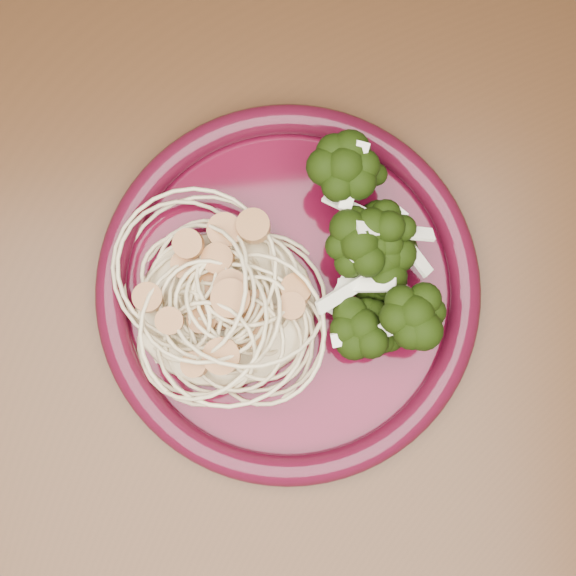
% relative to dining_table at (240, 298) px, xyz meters
% --- Properties ---
extents(dining_table, '(1.20, 0.80, 0.75)m').
position_rel_dining_table_xyz_m(dining_table, '(0.00, 0.00, 0.00)').
color(dining_table, '#472814').
rests_on(dining_table, ground).
extents(dinner_plate, '(0.31, 0.31, 0.02)m').
position_rel_dining_table_xyz_m(dinner_plate, '(0.04, -0.01, 0.11)').
color(dinner_plate, '#460718').
rests_on(dinner_plate, dining_table).
extents(spaghetti_pile, '(0.15, 0.13, 0.03)m').
position_rel_dining_table_xyz_m(spaghetti_pile, '(-0.01, -0.02, 0.12)').
color(spaghetti_pile, beige).
rests_on(spaghetti_pile, dinner_plate).
extents(scallop_cluster, '(0.14, 0.14, 0.04)m').
position_rel_dining_table_xyz_m(scallop_cluster, '(-0.01, -0.02, 0.15)').
color(scallop_cluster, '#B0743F').
rests_on(scallop_cluster, spaghetti_pile).
extents(broccoli_pile, '(0.11, 0.15, 0.05)m').
position_rel_dining_table_xyz_m(broccoli_pile, '(0.09, -0.00, 0.13)').
color(broccoli_pile, black).
rests_on(broccoli_pile, dinner_plate).
extents(onion_garnish, '(0.08, 0.10, 0.05)m').
position_rel_dining_table_xyz_m(onion_garnish, '(0.09, -0.00, 0.16)').
color(onion_garnish, white).
rests_on(onion_garnish, broccoli_pile).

